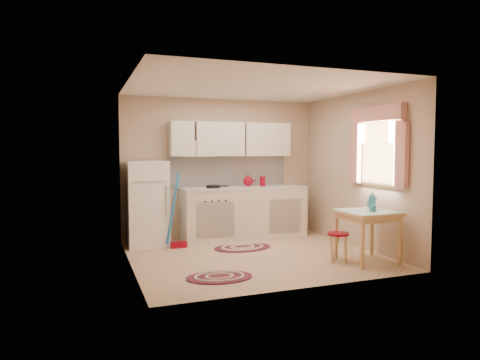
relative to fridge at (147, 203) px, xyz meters
name	(u,v)px	position (x,y,z in m)	size (l,w,h in m)	color
room_shell	(258,149)	(1.56, -1.01, 0.90)	(3.64, 3.60, 2.52)	tan
fridge	(147,203)	(0.00, 0.00, 0.00)	(0.65, 0.60, 1.40)	white
broom	(178,211)	(0.45, -0.35, -0.10)	(0.28, 0.12, 1.20)	blue
base_cabinets	(244,213)	(1.73, 0.05, -0.26)	(2.25, 0.60, 0.88)	beige
countertop	(244,188)	(1.73, 0.05, 0.20)	(2.27, 0.62, 0.04)	beige
frying_pan	(213,187)	(1.13, 0.00, 0.24)	(0.24, 0.24, 0.05)	black
red_kettle	(248,181)	(1.80, 0.05, 0.32)	(0.20, 0.18, 0.20)	maroon
red_canister	(263,182)	(2.09, 0.05, 0.30)	(0.10, 0.10, 0.16)	maroon
table	(367,237)	(2.75, -2.13, -0.34)	(0.72, 0.72, 0.72)	tan
stool	(338,247)	(2.36, -2.00, -0.49)	(0.30, 0.30, 0.42)	maroon
coffee_pot	(372,201)	(2.92, -2.01, 0.15)	(0.13, 0.11, 0.26)	teal
mug	(373,209)	(2.76, -2.23, 0.07)	(0.09, 0.09, 0.10)	teal
rug_center	(242,247)	(1.41, -0.72, -0.69)	(0.94, 0.63, 0.02)	maroon
rug_left	(219,277)	(0.57, -2.14, -0.69)	(0.83, 0.55, 0.02)	maroon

